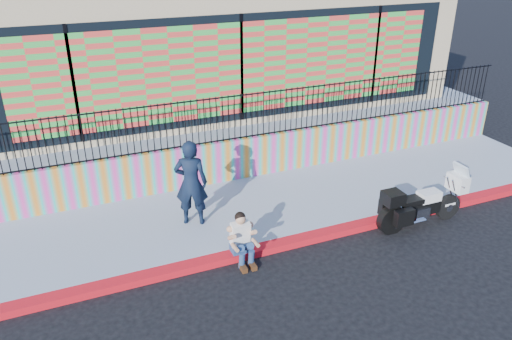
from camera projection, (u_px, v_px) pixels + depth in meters
ground at (312, 240)px, 10.87m from camera, size 90.00×90.00×0.00m
red_curb at (312, 237)px, 10.84m from camera, size 16.00×0.30×0.15m
sidewalk at (279, 203)px, 12.21m from camera, size 16.00×3.00×0.15m
mural_wall at (254, 156)px, 13.28m from camera, size 16.00×0.20×1.10m
metal_fence at (254, 115)px, 12.79m from camera, size 15.80×0.04×1.20m
elevated_platform at (199, 105)px, 17.57m from camera, size 16.00×10.00×1.25m
storefront_building at (197, 29)px, 16.27m from camera, size 14.00×8.06×4.00m
police_motorcycle at (420, 204)px, 11.18m from camera, size 2.19×0.72×1.36m
police_officer at (191, 183)px, 10.86m from camera, size 0.85×0.72×1.98m
seated_man at (243, 243)px, 9.95m from camera, size 0.54×0.71×1.06m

